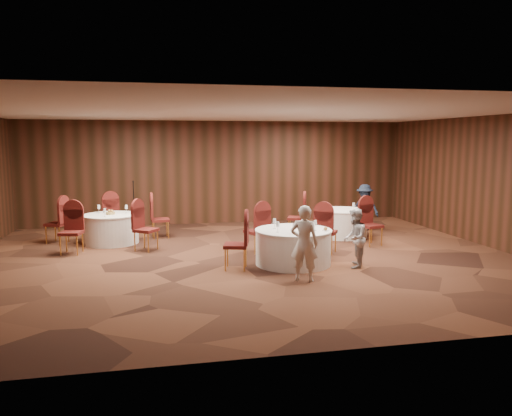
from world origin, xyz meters
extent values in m
plane|color=black|center=(0.00, 0.00, 0.00)|extent=(12.00, 12.00, 0.00)
plane|color=silver|center=(0.00, 0.00, 3.20)|extent=(12.00, 12.00, 0.00)
plane|color=black|center=(0.00, 5.00, 1.60)|extent=(12.00, 0.00, 12.00)
plane|color=black|center=(0.00, -5.00, 1.60)|extent=(12.00, 0.00, 12.00)
plane|color=black|center=(6.00, 0.00, 1.60)|extent=(0.00, 10.00, 10.00)
cylinder|color=white|center=(0.82, -0.65, 0.36)|extent=(1.58, 1.58, 0.72)
cylinder|color=white|center=(0.82, -0.65, 0.72)|extent=(1.61, 1.61, 0.03)
cylinder|color=white|center=(-3.10, 2.38, 0.36)|extent=(1.36, 1.36, 0.72)
cylinder|color=white|center=(-3.10, 2.38, 0.72)|extent=(1.39, 1.39, 0.03)
cylinder|color=white|center=(2.98, 2.02, 0.36)|extent=(1.34, 1.34, 0.72)
cylinder|color=white|center=(2.98, 2.02, 0.72)|extent=(1.37, 1.37, 0.03)
cylinder|color=silver|center=(0.46, -0.46, 0.74)|extent=(0.06, 0.06, 0.01)
cylinder|color=silver|center=(0.46, -0.46, 0.80)|extent=(0.01, 0.01, 0.11)
cone|color=silver|center=(0.46, -0.46, 0.91)|extent=(0.08, 0.08, 0.10)
cylinder|color=silver|center=(0.42, -0.90, 0.74)|extent=(0.06, 0.06, 0.01)
cylinder|color=silver|center=(0.42, -0.90, 0.80)|extent=(0.01, 0.01, 0.11)
cone|color=silver|center=(0.42, -0.90, 0.91)|extent=(0.08, 0.08, 0.10)
cylinder|color=silver|center=(0.70, -1.13, 0.74)|extent=(0.06, 0.06, 0.01)
cylinder|color=silver|center=(0.70, -1.13, 0.80)|extent=(0.01, 0.01, 0.11)
cone|color=silver|center=(0.70, -1.13, 0.91)|extent=(0.08, 0.08, 0.10)
cylinder|color=silver|center=(1.14, -0.30, 0.74)|extent=(0.06, 0.06, 0.01)
cylinder|color=silver|center=(1.14, -0.30, 0.80)|extent=(0.01, 0.01, 0.11)
cone|color=silver|center=(1.14, -0.30, 0.91)|extent=(0.08, 0.08, 0.10)
cylinder|color=silver|center=(1.24, -0.85, 0.74)|extent=(0.06, 0.06, 0.01)
cylinder|color=silver|center=(1.24, -0.85, 0.80)|extent=(0.01, 0.01, 0.11)
cone|color=silver|center=(1.24, -0.85, 0.91)|extent=(0.08, 0.08, 0.10)
cylinder|color=white|center=(0.84, -1.17, 0.75)|extent=(0.15, 0.15, 0.01)
sphere|color=#9E6B33|center=(0.84, -1.17, 0.79)|extent=(0.08, 0.08, 0.08)
cylinder|color=white|center=(1.43, -0.93, 0.75)|extent=(0.15, 0.15, 0.01)
sphere|color=#9E6B33|center=(1.43, -0.93, 0.79)|extent=(0.08, 0.08, 0.08)
cylinder|color=white|center=(1.34, -0.27, 0.75)|extent=(0.15, 0.15, 0.01)
sphere|color=#9E6B33|center=(1.34, -0.27, 0.79)|extent=(0.08, 0.08, 0.08)
cylinder|color=silver|center=(-2.72, 2.53, 0.74)|extent=(0.06, 0.06, 0.01)
cylinder|color=silver|center=(-2.72, 2.53, 0.80)|extent=(0.01, 0.01, 0.11)
cone|color=silver|center=(-2.72, 2.53, 0.91)|extent=(0.08, 0.08, 0.10)
cylinder|color=silver|center=(-3.41, 2.69, 0.74)|extent=(0.06, 0.06, 0.01)
cylinder|color=silver|center=(-3.41, 2.69, 0.80)|extent=(0.01, 0.01, 0.11)
cone|color=silver|center=(-3.41, 2.69, 0.91)|extent=(0.08, 0.08, 0.10)
cylinder|color=silver|center=(-3.20, 1.95, 0.74)|extent=(0.06, 0.06, 0.01)
cylinder|color=silver|center=(-3.20, 1.95, 0.80)|extent=(0.01, 0.01, 0.11)
cone|color=silver|center=(-3.20, 1.95, 0.91)|extent=(0.08, 0.08, 0.10)
cylinder|color=olive|center=(-3.10, 2.38, 0.77)|extent=(0.22, 0.22, 0.06)
sphere|color=#9E6B33|center=(-3.13, 2.40, 0.83)|extent=(0.07, 0.07, 0.07)
sphere|color=#9E6B33|center=(-3.06, 2.36, 0.83)|extent=(0.07, 0.07, 0.07)
cylinder|color=silver|center=(3.18, 1.73, 0.74)|extent=(0.06, 0.06, 0.01)
cylinder|color=silver|center=(3.18, 1.73, 0.80)|extent=(0.01, 0.01, 0.11)
cone|color=silver|center=(3.18, 1.73, 0.91)|extent=(0.08, 0.08, 0.10)
cylinder|color=black|center=(-2.58, 4.12, 0.01)|extent=(0.24, 0.24, 0.02)
cylinder|color=black|center=(-2.58, 4.12, 0.74)|extent=(0.02, 0.02, 1.43)
cylinder|color=black|center=(-2.58, 4.17, 1.42)|extent=(0.04, 0.12, 0.04)
imported|color=silver|center=(0.66, -1.94, 0.71)|extent=(0.62, 0.54, 1.42)
imported|color=#BABABF|center=(1.97, -1.18, 0.61)|extent=(0.69, 0.74, 1.22)
imported|color=black|center=(3.96, 2.79, 0.67)|extent=(0.96, 0.96, 1.34)
camera|label=1|loc=(-2.07, -10.57, 2.59)|focal=35.00mm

